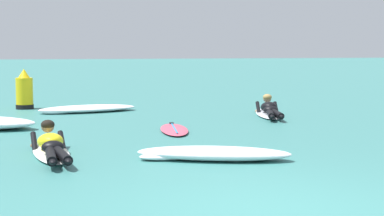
{
  "coord_description": "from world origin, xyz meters",
  "views": [
    {
      "loc": [
        -2.09,
        -5.98,
        1.71
      ],
      "look_at": [
        0.66,
        6.77,
        0.39
      ],
      "focal_mm": 58.86,
      "sensor_mm": 36.0,
      "label": 1
    }
  ],
  "objects_px": {
    "surfer_far": "(270,111)",
    "drifting_surfboard": "(174,129)",
    "surfer_near": "(51,147)",
    "channel_marker_buoy": "(24,93)"
  },
  "relations": [
    {
      "from": "surfer_near",
      "to": "channel_marker_buoy",
      "type": "distance_m",
      "value": 7.44
    },
    {
      "from": "surfer_near",
      "to": "drifting_surfboard",
      "type": "height_order",
      "value": "surfer_near"
    },
    {
      "from": "drifting_surfboard",
      "to": "surfer_far",
      "type": "bearing_deg",
      "value": 37.83
    },
    {
      "from": "drifting_surfboard",
      "to": "surfer_near",
      "type": "bearing_deg",
      "value": -135.69
    },
    {
      "from": "surfer_near",
      "to": "surfer_far",
      "type": "bearing_deg",
      "value": 40.99
    },
    {
      "from": "surfer_near",
      "to": "surfer_far",
      "type": "distance_m",
      "value": 6.74
    },
    {
      "from": "drifting_surfboard",
      "to": "channel_marker_buoy",
      "type": "relative_size",
      "value": 1.73
    },
    {
      "from": "surfer_near",
      "to": "drifting_surfboard",
      "type": "xyz_separation_m",
      "value": [
        2.36,
        2.3,
        -0.1
      ]
    },
    {
      "from": "surfer_far",
      "to": "drifting_surfboard",
      "type": "bearing_deg",
      "value": -142.17
    },
    {
      "from": "surfer_far",
      "to": "drifting_surfboard",
      "type": "relative_size",
      "value": 1.42
    }
  ]
}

